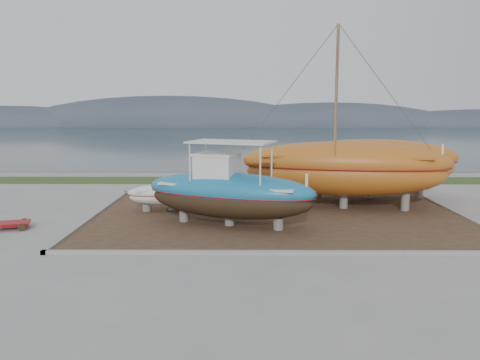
# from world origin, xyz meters

# --- Properties ---
(ground) EXTENTS (140.00, 140.00, 0.00)m
(ground) POSITION_xyz_m (0.00, 0.00, 0.00)
(ground) COLOR gray
(ground) RESTS_ON ground
(dirt_patch) EXTENTS (18.00, 12.00, 0.06)m
(dirt_patch) POSITION_xyz_m (0.00, 4.00, 0.03)
(dirt_patch) COLOR #422D1E
(dirt_patch) RESTS_ON ground
(curb_frame) EXTENTS (18.60, 12.60, 0.15)m
(curb_frame) POSITION_xyz_m (0.00, 4.00, 0.07)
(curb_frame) COLOR gray
(curb_frame) RESTS_ON ground
(grass_strip) EXTENTS (44.00, 3.00, 0.08)m
(grass_strip) POSITION_xyz_m (0.00, 15.50, 0.04)
(grass_strip) COLOR #284219
(grass_strip) RESTS_ON ground
(sea) EXTENTS (260.00, 100.00, 0.04)m
(sea) POSITION_xyz_m (0.00, 70.00, 0.00)
(sea) COLOR #1B3237
(sea) RESTS_ON ground
(mountain_ridge) EXTENTS (200.00, 36.00, 20.00)m
(mountain_ridge) POSITION_xyz_m (0.00, 125.00, 0.00)
(mountain_ridge) COLOR #333D49
(mountain_ridge) RESTS_ON ground
(blue_caique) EXTENTS (8.34, 4.99, 3.84)m
(blue_caique) POSITION_xyz_m (-2.35, 2.05, 1.98)
(blue_caique) COLOR #1A71A2
(blue_caique) RESTS_ON dirt_patch
(white_dinghy) EXTENTS (4.76, 2.50, 1.36)m
(white_dinghy) POSITION_xyz_m (-5.44, 5.23, 0.74)
(white_dinghy) COLOR white
(white_dinghy) RESTS_ON dirt_patch
(orange_sailboat) EXTENTS (11.25, 4.93, 9.50)m
(orange_sailboat) POSITION_xyz_m (3.63, 5.75, 4.81)
(orange_sailboat) COLOR #AB5B1A
(orange_sailboat) RESTS_ON dirt_patch
(orange_bare_hull) EXTENTS (10.41, 3.34, 3.39)m
(orange_bare_hull) POSITION_xyz_m (5.74, 8.67, 1.76)
(orange_bare_hull) COLOR #AB5B1A
(orange_bare_hull) RESTS_ON dirt_patch
(red_trailer) EXTENTS (2.48, 1.79, 0.32)m
(red_trailer) POSITION_xyz_m (-12.07, 1.52, 0.16)
(red_trailer) COLOR maroon
(red_trailer) RESTS_ON ground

